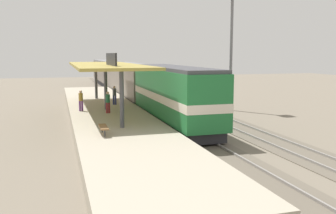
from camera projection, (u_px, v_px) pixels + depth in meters
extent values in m
plane|color=#706656|center=(180.00, 116.00, 33.03)|extent=(120.00, 120.00, 0.00)
cube|color=#5F5649|center=(159.00, 117.00, 32.46)|extent=(3.20, 110.00, 0.04)
cube|color=gray|center=(151.00, 117.00, 32.25)|extent=(0.10, 110.00, 0.16)
cube|color=gray|center=(167.00, 116.00, 32.65)|extent=(0.10, 110.00, 0.16)
cube|color=#5F5649|center=(207.00, 115.00, 33.76)|extent=(3.20, 110.00, 0.04)
cube|color=gray|center=(200.00, 114.00, 33.55)|extent=(0.10, 110.00, 0.16)
cube|color=gray|center=(215.00, 114.00, 33.96)|extent=(0.10, 110.00, 0.16)
cube|color=#A89E89|center=(106.00, 115.00, 31.09)|extent=(6.00, 44.00, 0.90)
cylinder|color=#47474C|center=(122.00, 99.00, 23.18)|extent=(0.28, 0.28, 3.60)
cylinder|color=#47474C|center=(106.00, 88.00, 30.77)|extent=(0.28, 0.28, 3.60)
cylinder|color=#47474C|center=(96.00, 81.00, 38.36)|extent=(0.28, 0.28, 3.60)
cube|color=#A38E3D|center=(105.00, 65.00, 30.50)|extent=(5.20, 18.00, 0.20)
cube|color=black|center=(111.00, 59.00, 27.01)|extent=(0.12, 4.80, 0.90)
cylinder|color=#333338|center=(105.00, 134.00, 20.68)|extent=(0.07, 0.07, 0.42)
cylinder|color=#333338|center=(102.00, 129.00, 21.91)|extent=(0.07, 0.07, 0.42)
cube|color=brown|center=(103.00, 127.00, 21.26)|extent=(0.44, 1.70, 0.08)
cube|color=#28282D|center=(173.00, 120.00, 28.41)|extent=(2.60, 13.60, 0.70)
cube|color=#1E6B33|center=(173.00, 93.00, 28.11)|extent=(2.90, 14.40, 3.50)
cube|color=#424247|center=(173.00, 68.00, 27.84)|extent=(2.78, 14.11, 0.24)
cube|color=beige|center=(173.00, 96.00, 28.15)|extent=(2.93, 14.43, 0.56)
cube|color=#28282D|center=(130.00, 95.00, 45.48)|extent=(2.60, 19.20, 0.70)
cube|color=slate|center=(129.00, 79.00, 45.19)|extent=(2.90, 20.00, 3.30)
cube|color=slate|center=(129.00, 64.00, 44.94)|extent=(2.78, 19.60, 0.24)
cube|color=#28282D|center=(108.00, 83.00, 65.20)|extent=(2.60, 19.20, 0.70)
cube|color=slate|center=(107.00, 71.00, 64.91)|extent=(2.90, 20.00, 3.30)
cube|color=slate|center=(107.00, 61.00, 64.66)|extent=(2.78, 19.60, 0.24)
cylinder|color=slate|center=(231.00, 54.00, 35.72)|extent=(0.28, 0.28, 11.00)
cylinder|color=#663375|center=(80.00, 106.00, 30.10)|extent=(0.16, 0.16, 0.84)
cylinder|color=#663375|center=(82.00, 106.00, 30.15)|extent=(0.16, 0.16, 0.84)
cylinder|color=olive|center=(81.00, 97.00, 30.02)|extent=(0.34, 0.34, 0.64)
sphere|color=tan|center=(81.00, 92.00, 29.96)|extent=(0.23, 0.23, 0.23)
cylinder|color=navy|center=(114.00, 100.00, 33.94)|extent=(0.16, 0.16, 0.84)
cylinder|color=navy|center=(116.00, 100.00, 33.99)|extent=(0.16, 0.16, 0.84)
cylinder|color=#4C4C51|center=(114.00, 92.00, 33.86)|extent=(0.34, 0.34, 0.64)
sphere|color=tan|center=(114.00, 87.00, 33.80)|extent=(0.23, 0.23, 0.23)
cylinder|color=maroon|center=(107.00, 108.00, 29.05)|extent=(0.16, 0.16, 0.84)
cylinder|color=maroon|center=(109.00, 108.00, 29.10)|extent=(0.16, 0.16, 0.84)
cylinder|color=#23603D|center=(108.00, 99.00, 28.97)|extent=(0.34, 0.34, 0.64)
sphere|color=tan|center=(108.00, 93.00, 28.90)|extent=(0.23, 0.23, 0.23)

